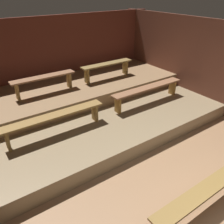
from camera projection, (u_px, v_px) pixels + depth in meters
The scene contains 10 objects.
ground at pixel (116, 137), 5.13m from camera, with size 6.21×6.24×0.08m, color #916B4B.
wall_back at pixel (59, 57), 6.56m from camera, with size 6.21×0.06×2.22m, color brown.
wall_right at pixel (204, 65), 5.95m from camera, with size 0.06×6.24×2.22m, color brown.
platform_lower at pixel (94, 112), 5.71m from camera, with size 5.41×3.56×0.32m, color #8A7656.
platform_middle at pixel (77, 90), 6.14m from camera, with size 5.41×1.94×0.32m, color #8E6C4A.
bench_floor_center at pixel (201, 196), 3.23m from camera, with size 1.78×0.24×0.42m.
bench_lower_left at pixel (55, 118), 4.46m from camera, with size 2.03×0.24×0.42m.
bench_lower_right at pixel (148, 90), 5.66m from camera, with size 2.03×0.24×0.42m.
bench_middle_left at pixel (44, 80), 5.40m from camera, with size 1.49×0.24×0.42m.
bench_middle_right at pixel (107, 67), 6.29m from camera, with size 1.49×0.24×0.42m.
Camera 1 is at (-2.50, -0.69, 2.90)m, focal length 37.51 mm.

